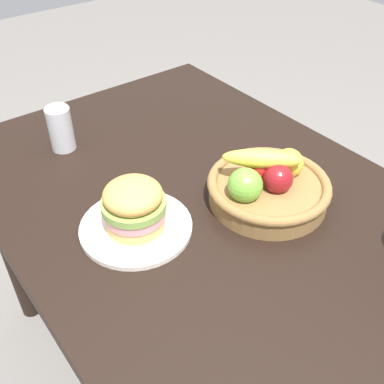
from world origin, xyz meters
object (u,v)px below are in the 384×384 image
plate (136,227)px  soda_can (61,128)px  sandwich (134,205)px  fruit_basket (267,185)px

plate → soda_can: 0.41m
plate → sandwich: bearing=104.0°
soda_can → fruit_basket: 0.58m
fruit_basket → plate: bearing=-109.0°
plate → fruit_basket: bearing=71.0°
sandwich → fruit_basket: 0.32m
plate → sandwich: (-0.00, 0.00, 0.06)m
soda_can → fruit_basket: bearing=29.4°
sandwich → fruit_basket: bearing=71.0°
sandwich → soda_can: (-0.40, 0.02, -0.01)m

